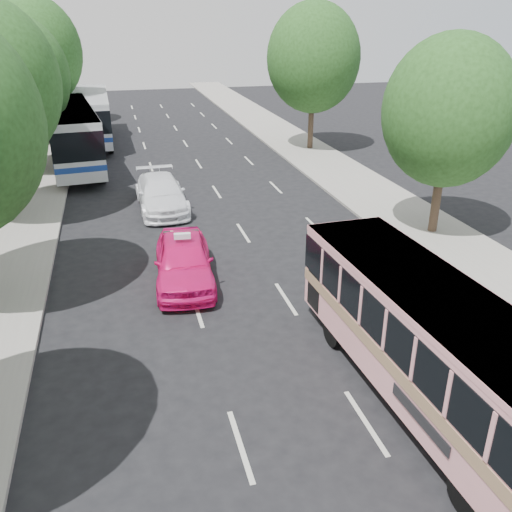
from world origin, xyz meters
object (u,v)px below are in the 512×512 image
object	(u,v)px
white_pickup	(161,194)
tour_coach_front	(71,131)
tour_coach_rear	(91,113)
pink_bus	(428,333)
pink_taxi	(184,261)

from	to	relation	value
white_pickup	tour_coach_front	size ratio (longest dim) A/B	0.43
tour_coach_rear	tour_coach_front	bearing A→B (deg)	-99.11
tour_coach_front	tour_coach_rear	world-z (taller)	tour_coach_front
pink_bus	white_pickup	distance (m)	16.22
pink_bus	tour_coach_rear	bearing A→B (deg)	101.48
white_pickup	tour_coach_rear	size ratio (longest dim) A/B	0.46
pink_taxi	pink_bus	bearing A→B (deg)	-53.60
pink_bus	tour_coach_rear	size ratio (longest dim) A/B	0.81
pink_bus	tour_coach_front	bearing A→B (deg)	107.32
pink_bus	tour_coach_front	xyz separation A→B (m)	(-8.89, 24.73, 0.33)
tour_coach_front	tour_coach_rear	size ratio (longest dim) A/B	1.06
pink_bus	tour_coach_rear	xyz separation A→B (m)	(-7.88, 31.76, 0.23)
pink_taxi	tour_coach_rear	bearing A→B (deg)	102.90
tour_coach_front	white_pickup	bearing A→B (deg)	-71.38
pink_bus	white_pickup	bearing A→B (deg)	104.04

